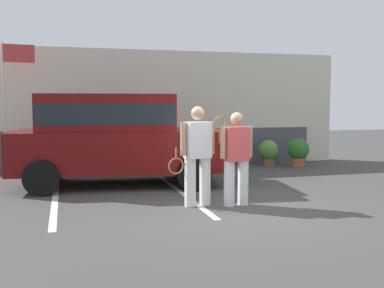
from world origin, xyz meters
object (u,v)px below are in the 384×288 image
tennis_player_man (197,155)px  potted_plant_secondary (298,151)px  tennis_player_woman (236,157)px  potted_plant_by_porch (269,152)px  parked_suv (114,135)px  flag_pole (11,85)px

tennis_player_man → potted_plant_secondary: 5.96m
tennis_player_woman → potted_plant_by_porch: size_ratio=2.19×
potted_plant_by_porch → parked_suv: bearing=-157.2°
potted_plant_by_porch → potted_plant_secondary: potted_plant_secondary is taller
tennis_player_woman → potted_plant_secondary: bearing=-134.8°
parked_suv → flag_pole: (-2.36, 2.08, 1.17)m
potted_plant_secondary → tennis_player_man: bearing=-136.2°
potted_plant_by_porch → flag_pole: 7.33m
potted_plant_by_porch → flag_pole: (-7.08, 0.09, 1.89)m
potted_plant_by_porch → tennis_player_man: bearing=-128.2°
tennis_player_man → flag_pole: bearing=-60.5°
tennis_player_woman → potted_plant_by_porch: 5.46m
tennis_player_man → parked_suv: bearing=-72.4°
parked_suv → tennis_player_man: (1.22, -2.48, -0.22)m
tennis_player_woman → flag_pole: flag_pole is taller
flag_pole → parked_suv: bearing=-41.4°
tennis_player_man → potted_plant_secondary: bearing=-144.8°
potted_plant_secondary → parked_suv: bearing=-163.4°
tennis_player_woman → potted_plant_by_porch: (2.83, 4.64, -0.46)m
potted_plant_secondary → flag_pole: size_ratio=0.25×
tennis_player_man → potted_plant_by_porch: bearing=-136.7°
potted_plant_secondary → flag_pole: (-7.87, 0.44, 1.86)m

